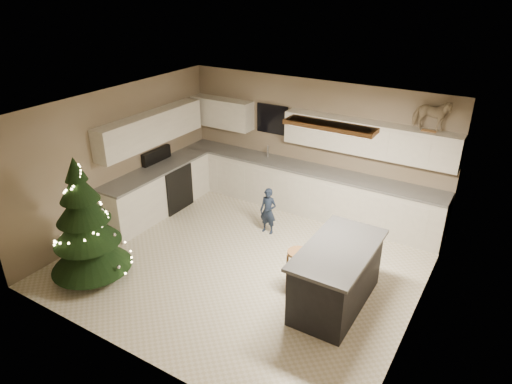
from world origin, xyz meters
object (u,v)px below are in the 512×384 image
(island, at_px, (336,276))
(rocking_horse, at_px, (431,115))
(bar_stool, at_px, (298,260))
(christmas_tree, at_px, (86,230))
(toddler, at_px, (268,211))

(island, bearing_deg, rocking_horse, 79.49)
(island, bearing_deg, bar_stool, 174.16)
(rocking_horse, bearing_deg, christmas_tree, 132.72)
(island, distance_m, rocking_horse, 3.16)
(bar_stool, relative_size, toddler, 0.72)
(rocking_horse, bearing_deg, bar_stool, 154.17)
(christmas_tree, distance_m, rocking_horse, 5.80)
(island, height_order, toddler, island)
(island, height_order, rocking_horse, rocking_horse)
(toddler, xyz_separation_m, rocking_horse, (2.32, 1.29, 1.84))
(bar_stool, xyz_separation_m, rocking_horse, (1.12, 2.48, 1.80))
(bar_stool, distance_m, rocking_horse, 3.27)
(island, relative_size, christmas_tree, 0.83)
(christmas_tree, relative_size, toddler, 2.31)
(island, xyz_separation_m, bar_stool, (-0.64, 0.07, -0.00))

